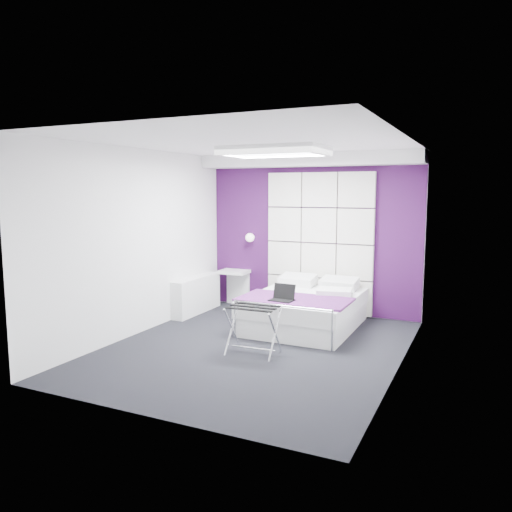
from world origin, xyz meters
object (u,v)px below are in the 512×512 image
at_px(laptop, 283,297).
at_px(wall_lamp, 251,237).
at_px(radiator, 197,295).
at_px(nightstand, 234,272).
at_px(bed, 305,309).
at_px(luggage_rack, 253,330).

bearing_deg(laptop, wall_lamp, 132.69).
bearing_deg(radiator, laptop, -21.31).
bearing_deg(nightstand, radiator, -115.16).
distance_m(bed, nightstand, 1.82).
xyz_separation_m(radiator, bed, (1.94, -0.09, -0.02)).
xyz_separation_m(wall_lamp, laptop, (1.19, -1.47, -0.64)).
bearing_deg(luggage_rack, nightstand, 119.87).
xyz_separation_m(bed, luggage_rack, (-0.18, -1.41, 0.02)).
bearing_deg(luggage_rack, laptop, 81.75).
xyz_separation_m(radiator, luggage_rack, (1.75, -1.50, -0.00)).
relative_size(radiator, bed, 0.65).
bearing_deg(wall_lamp, bed, -33.20).
xyz_separation_m(wall_lamp, luggage_rack, (1.11, -2.26, -0.92)).
height_order(bed, nightstand, bed).
height_order(wall_lamp, laptop, wall_lamp).
distance_m(wall_lamp, radiator, 1.35).
bearing_deg(radiator, wall_lamp, 49.90).
bearing_deg(bed, laptop, -99.49).
xyz_separation_m(nightstand, luggage_rack, (1.42, -2.22, -0.31)).
height_order(radiator, nightstand, nightstand).
bearing_deg(luggage_rack, wall_lamp, 113.59).
xyz_separation_m(wall_lamp, nightstand, (-0.30, -0.04, -0.61)).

